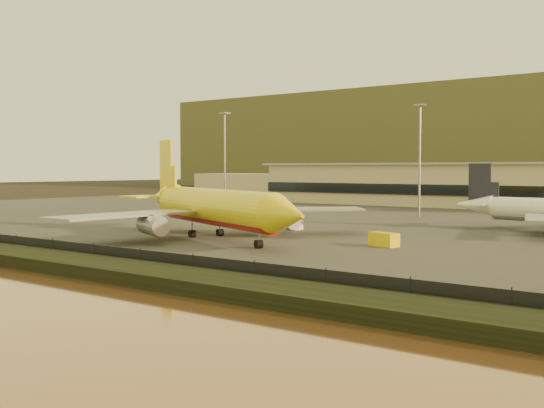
# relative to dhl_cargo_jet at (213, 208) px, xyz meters

# --- Properties ---
(ground) EXTENTS (900.00, 900.00, 0.00)m
(ground) POSITION_rel_dhl_cargo_jet_xyz_m (14.19, -16.15, -5.02)
(ground) COLOR black
(ground) RESTS_ON ground
(embankment) EXTENTS (320.00, 7.00, 1.40)m
(embankment) POSITION_rel_dhl_cargo_jet_xyz_m (14.19, -33.15, -4.32)
(embankment) COLOR black
(embankment) RESTS_ON ground
(tarmac) EXTENTS (320.00, 220.00, 0.20)m
(tarmac) POSITION_rel_dhl_cargo_jet_xyz_m (14.19, 78.85, -4.92)
(tarmac) COLOR #2D2D2D
(tarmac) RESTS_ON ground
(perimeter_fence) EXTENTS (300.00, 0.05, 2.20)m
(perimeter_fence) POSITION_rel_dhl_cargo_jet_xyz_m (14.19, -29.15, -3.72)
(perimeter_fence) COLOR black
(perimeter_fence) RESTS_ON tarmac
(terminal_building) EXTENTS (202.00, 25.00, 12.60)m
(terminal_building) POSITION_rel_dhl_cargo_jet_xyz_m (-0.33, 109.40, 1.23)
(terminal_building) COLOR tan
(terminal_building) RESTS_ON tarmac
(apron_light_masts) EXTENTS (152.20, 12.20, 25.40)m
(apron_light_masts) POSITION_rel_dhl_cargo_jet_xyz_m (29.19, 58.85, 10.69)
(apron_light_masts) COLOR slate
(apron_light_masts) RESTS_ON tarmac
(dhl_cargo_jet) EXTENTS (51.50, 48.76, 16.13)m
(dhl_cargo_jet) POSITION_rel_dhl_cargo_jet_xyz_m (0.00, 0.00, 0.00)
(dhl_cargo_jet) COLOR yellow
(dhl_cargo_jet) RESTS_ON tarmac
(gse_vehicle_yellow) EXTENTS (4.73, 3.12, 1.96)m
(gse_vehicle_yellow) POSITION_rel_dhl_cargo_jet_xyz_m (26.37, 6.66, -3.84)
(gse_vehicle_yellow) COLOR yellow
(gse_vehicle_yellow) RESTS_ON tarmac
(gse_vehicle_white) EXTENTS (4.18, 2.84, 1.73)m
(gse_vehicle_white) POSITION_rel_dhl_cargo_jet_xyz_m (0.51, 20.40, -3.95)
(gse_vehicle_white) COLOR white
(gse_vehicle_white) RESTS_ON tarmac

